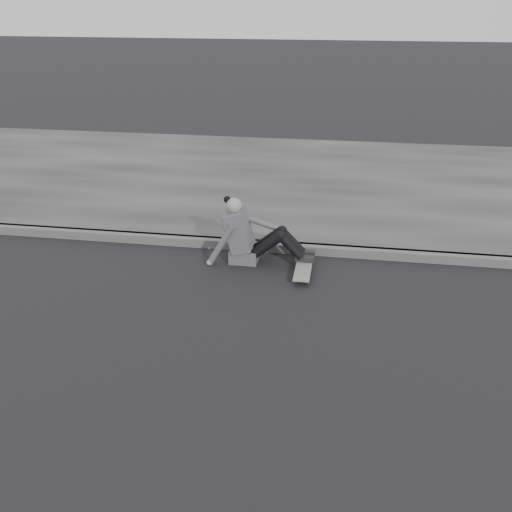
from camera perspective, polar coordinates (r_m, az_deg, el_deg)
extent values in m
cube|color=#515151|center=(7.96, 22.12, -0.43)|extent=(24.00, 0.16, 0.12)
cube|color=#393939|center=(10.73, 19.05, 6.41)|extent=(24.00, 6.00, 0.12)
cylinder|color=gray|center=(6.97, 3.96, -2.42)|extent=(0.03, 0.05, 0.05)
cylinder|color=gray|center=(6.97, 5.19, -2.51)|extent=(0.03, 0.05, 0.05)
cylinder|color=gray|center=(7.44, 4.35, -0.60)|extent=(0.03, 0.05, 0.05)
cylinder|color=gray|center=(7.43, 5.51, -0.68)|extent=(0.03, 0.05, 0.05)
cube|color=#28282A|center=(6.96, 4.59, -2.26)|extent=(0.16, 0.04, 0.03)
cube|color=#28282A|center=(7.42, 4.94, -0.45)|extent=(0.16, 0.04, 0.03)
cube|color=slate|center=(7.18, 4.77, -1.15)|extent=(0.20, 0.78, 0.02)
cube|color=#4E4E50|center=(7.49, -1.17, 0.18)|extent=(0.36, 0.34, 0.18)
cube|color=#4E4E50|center=(7.36, -1.73, 2.62)|extent=(0.37, 0.40, 0.57)
cube|color=#4E4E50|center=(7.34, -2.74, 3.55)|extent=(0.14, 0.30, 0.20)
cylinder|color=gray|center=(7.28, -2.14, 4.39)|extent=(0.09, 0.09, 0.08)
sphere|color=gray|center=(7.26, -2.23, 5.06)|extent=(0.20, 0.20, 0.20)
sphere|color=black|center=(7.27, -2.90, 5.67)|extent=(0.09, 0.09, 0.09)
cylinder|color=black|center=(7.28, 1.13, 1.12)|extent=(0.43, 0.13, 0.39)
cylinder|color=black|center=(7.44, 1.33, 1.67)|extent=(0.43, 0.13, 0.39)
cylinder|color=black|center=(7.25, 3.48, 0.92)|extent=(0.35, 0.11, 0.36)
cylinder|color=black|center=(7.41, 3.63, 1.48)|extent=(0.35, 0.11, 0.36)
sphere|color=black|center=(7.21, 2.44, 2.01)|extent=(0.13, 0.13, 0.13)
sphere|color=black|center=(7.37, 2.61, 2.55)|extent=(0.13, 0.13, 0.13)
cube|color=black|center=(7.30, 4.89, -0.30)|extent=(0.24, 0.08, 0.07)
cube|color=black|center=(7.47, 5.01, 0.29)|extent=(0.24, 0.08, 0.07)
cylinder|color=#4E4E50|center=(7.27, -3.57, 1.07)|extent=(0.38, 0.08, 0.58)
sphere|color=gray|center=(7.40, -4.67, -0.66)|extent=(0.08, 0.08, 0.08)
cylinder|color=#4E4E50|center=(7.45, 0.31, 3.40)|extent=(0.48, 0.08, 0.21)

